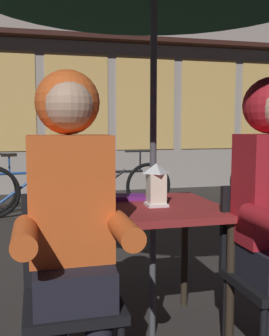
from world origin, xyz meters
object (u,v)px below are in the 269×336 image
lantern (156,184)px  bicycle_fourth (113,186)px  chair_right (268,265)px  bicycle_third (32,187)px  chair_left (71,284)px  potted_plant (250,162)px  book (128,197)px  cafe_table (153,223)px  person_left_hooded (71,205)px

lantern → bicycle_fourth: (0.43, 3.38, -0.51)m
bicycle_fourth → chair_right: bearing=-89.4°
bicycle_third → bicycle_fourth: same height
chair_left → potted_plant: potted_plant is taller
chair_right → bicycle_third: bearing=106.4°
book → potted_plant: bearing=59.8°
book → potted_plant: 5.25m
book → cafe_table: bearing=-59.2°
person_left_hooded → bicycle_third: (-0.18, 3.94, -0.50)m
cafe_table → lantern: lantern is taller
chair_left → chair_right: size_ratio=1.00×
bicycle_fourth → potted_plant: (2.70, 1.00, 0.20)m
lantern → chair_left: lantern is taller
person_left_hooded → bicycle_fourth: bearing=76.3°
person_left_hooded → potted_plant: 6.00m
lantern → book: size_ratio=1.16×
lantern → person_left_hooded: (-0.49, -0.40, -0.01)m
lantern → book: (-0.10, 0.24, -0.11)m
person_left_hooded → potted_plant: bearing=52.9°
lantern → potted_plant: 5.39m
chair_right → cafe_table: bearing=142.5°
lantern → chair_left: 0.70m
lantern → person_left_hooded: person_left_hooded is taller
chair_left → chair_right: 0.96m
person_left_hooded → bicycle_third: person_left_hooded is taller
chair_right → person_left_hooded: (-0.96, -0.06, 0.36)m
chair_right → person_left_hooded: size_ratio=0.62×
chair_right → book: 0.86m
person_left_hooded → potted_plant: size_ratio=1.52×
lantern → potted_plant: bearing=54.5°
lantern → bicycle_fourth: bearing=82.8°
chair_left → book: bearing=56.1°
lantern → book: bearing=113.1°
person_left_hooded → chair_left: bearing=90.0°
chair_left → person_left_hooded: size_ratio=0.62×
chair_right → bicycle_fourth: (-0.04, 3.73, -0.14)m
bicycle_third → book: bicycle_third is taller
lantern → chair_left: (-0.49, -0.34, -0.37)m
bicycle_fourth → book: size_ratio=8.40×
cafe_table → chair_left: (-0.48, -0.37, -0.15)m
chair_left → book: size_ratio=4.35×
chair_right → lantern: bearing=143.8°
cafe_table → chair_right: bearing=-37.5°
cafe_table → potted_plant: bearing=54.2°
person_left_hooded → book: 0.75m
chair_left → chair_right: (0.96, 0.00, 0.00)m
chair_left → bicycle_third: 3.89m
bicycle_fourth → lantern: bearing=-97.2°
cafe_table → bicycle_fourth: 3.40m
bicycle_fourth → book: bearing=-99.6°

